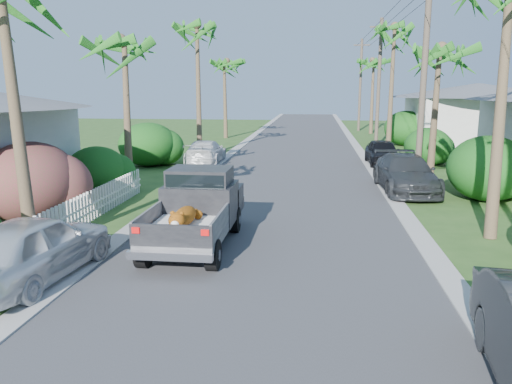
# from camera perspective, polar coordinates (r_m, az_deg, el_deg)

# --- Properties ---
(ground) EXTENTS (120.00, 120.00, 0.00)m
(ground) POSITION_cam_1_polar(r_m,az_deg,el_deg) (9.77, -0.98, -14.00)
(ground) COLOR #2D501E
(ground) RESTS_ON ground
(road) EXTENTS (8.00, 100.00, 0.02)m
(road) POSITION_cam_1_polar(r_m,az_deg,el_deg) (34.01, 4.66, 4.58)
(road) COLOR #38383A
(road) RESTS_ON ground
(curb_left) EXTENTS (0.60, 100.00, 0.06)m
(curb_left) POSITION_cam_1_polar(r_m,az_deg,el_deg) (34.42, -2.54, 4.73)
(curb_left) COLOR #A5A39E
(curb_left) RESTS_ON ground
(curb_right) EXTENTS (0.60, 100.00, 0.06)m
(curb_right) POSITION_cam_1_polar(r_m,az_deg,el_deg) (34.13, 11.91, 4.42)
(curb_right) COLOR #A5A39E
(curb_right) RESTS_ON ground
(pickup_truck) EXTENTS (1.98, 5.12, 2.06)m
(pickup_truck) POSITION_cam_1_polar(r_m,az_deg,el_deg) (14.01, -6.59, -1.67)
(pickup_truck) COLOR black
(pickup_truck) RESTS_ON ground
(parked_car_rm) EXTENTS (2.36, 5.30, 1.51)m
(parked_car_rm) POSITION_cam_1_polar(r_m,az_deg,el_deg) (21.73, 16.72, 2.02)
(parked_car_rm) COLOR #2E3133
(parked_car_rm) RESTS_ON ground
(parked_car_rf) EXTENTS (1.75, 4.18, 1.41)m
(parked_car_rf) POSITION_cam_1_polar(r_m,az_deg,el_deg) (28.97, 14.25, 4.39)
(parked_car_rf) COLOR black
(parked_car_rf) RESTS_ON ground
(parked_car_ln) EXTENTS (2.20, 4.63, 1.53)m
(parked_car_ln) POSITION_cam_1_polar(r_m,az_deg,el_deg) (12.23, -24.18, -5.86)
(parked_car_ln) COLOR silver
(parked_car_ln) RESTS_ON ground
(parked_car_lf) EXTENTS (2.00, 4.63, 1.33)m
(parked_car_lf) POSITION_cam_1_polar(r_m,az_deg,el_deg) (28.81, -5.78, 4.57)
(parked_car_lf) COLOR silver
(parked_car_lf) RESTS_ON ground
(palm_l_b) EXTENTS (4.40, 4.40, 7.40)m
(palm_l_b) POSITION_cam_1_polar(r_m,az_deg,el_deg) (22.29, -14.94, 16.28)
(palm_l_b) COLOR brown
(palm_l_b) RESTS_ON ground
(palm_l_c) EXTENTS (4.40, 4.40, 9.20)m
(palm_l_c) POSITION_cam_1_polar(r_m,az_deg,el_deg) (31.76, -6.77, 18.32)
(palm_l_c) COLOR brown
(palm_l_c) RESTS_ON ground
(palm_l_d) EXTENTS (4.40, 4.40, 7.70)m
(palm_l_d) POSITION_cam_1_polar(r_m,az_deg,el_deg) (43.46, -3.62, 14.65)
(palm_l_d) COLOR brown
(palm_l_d) RESTS_ON ground
(palm_r_b) EXTENTS (4.40, 4.40, 7.20)m
(palm_r_b) POSITION_cam_1_polar(r_m,az_deg,el_deg) (24.39, 20.23, 15.08)
(palm_r_b) COLOR brown
(palm_r_b) RESTS_ON ground
(palm_r_c) EXTENTS (4.40, 4.40, 9.40)m
(palm_r_c) POSITION_cam_1_polar(r_m,az_deg,el_deg) (35.29, 15.57, 17.65)
(palm_r_c) COLOR brown
(palm_r_c) RESTS_ON ground
(palm_r_d) EXTENTS (4.40, 4.40, 8.00)m
(palm_r_d) POSITION_cam_1_polar(r_m,az_deg,el_deg) (49.07, 13.33, 14.38)
(palm_r_d) COLOR brown
(palm_r_d) RESTS_ON ground
(shrub_l_b) EXTENTS (3.00, 3.30, 2.60)m
(shrub_l_b) POSITION_cam_1_polar(r_m,az_deg,el_deg) (17.50, -24.34, 1.02)
(shrub_l_b) COLOR #B31949
(shrub_l_b) RESTS_ON ground
(shrub_l_c) EXTENTS (2.40, 2.64, 2.00)m
(shrub_l_c) POSITION_cam_1_polar(r_m,az_deg,el_deg) (20.85, -17.73, 2.25)
(shrub_l_c) COLOR #154513
(shrub_l_c) RESTS_ON ground
(shrub_l_d) EXTENTS (3.20, 3.52, 2.40)m
(shrub_l_d) POSITION_cam_1_polar(r_m,az_deg,el_deg) (28.42, -12.26, 5.35)
(shrub_l_d) COLOR #154513
(shrub_l_d) RESTS_ON ground
(shrub_r_b) EXTENTS (3.00, 3.30, 2.50)m
(shrub_r_b) POSITION_cam_1_polar(r_m,az_deg,el_deg) (21.01, 24.98, 2.46)
(shrub_r_b) COLOR #154513
(shrub_r_b) RESTS_ON ground
(shrub_r_c) EXTENTS (2.60, 2.86, 2.10)m
(shrub_r_c) POSITION_cam_1_polar(r_m,az_deg,el_deg) (29.58, 19.05, 4.93)
(shrub_r_c) COLOR #154513
(shrub_r_c) RESTS_ON ground
(shrub_r_d) EXTENTS (3.20, 3.52, 2.60)m
(shrub_r_d) POSITION_cam_1_polar(r_m,az_deg,el_deg) (39.43, 16.76, 7.00)
(shrub_r_d) COLOR #154513
(shrub_r_d) RESTS_ON ground
(picket_fence) EXTENTS (0.10, 11.00, 1.00)m
(picket_fence) POSITION_cam_1_polar(r_m,az_deg,el_deg) (16.37, -19.57, -2.16)
(picket_fence) COLOR white
(picket_fence) RESTS_ON ground
(house_right_far) EXTENTS (9.00, 8.00, 4.60)m
(house_right_far) POSITION_cam_1_polar(r_m,az_deg,el_deg) (40.54, 23.86, 7.78)
(house_right_far) COLOR silver
(house_right_far) RESTS_ON ground
(utility_pole_b) EXTENTS (1.60, 0.26, 9.00)m
(utility_pole_b) POSITION_cam_1_polar(r_m,az_deg,el_deg) (22.17, 18.61, 12.09)
(utility_pole_b) COLOR brown
(utility_pole_b) RESTS_ON ground
(utility_pole_c) EXTENTS (1.60, 0.26, 9.00)m
(utility_pole_c) POSITION_cam_1_polar(r_m,az_deg,el_deg) (36.99, 13.86, 11.99)
(utility_pole_c) COLOR brown
(utility_pole_c) RESTS_ON ground
(utility_pole_d) EXTENTS (1.60, 0.26, 9.00)m
(utility_pole_d) POSITION_cam_1_polar(r_m,az_deg,el_deg) (51.91, 11.83, 11.92)
(utility_pole_d) COLOR brown
(utility_pole_d) RESTS_ON ground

